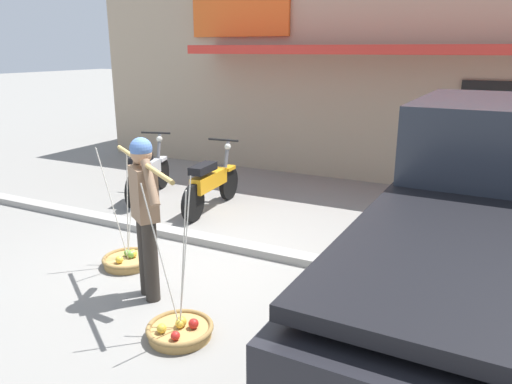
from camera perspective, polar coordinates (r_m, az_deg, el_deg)
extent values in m
plane|color=gray|center=(5.85, -5.06, -9.17)|extent=(90.00, 90.00, 0.00)
cube|color=gray|center=(6.38, -1.73, -6.38)|extent=(20.00, 0.24, 0.10)
cylinder|color=#2D2823|center=(5.30, -12.73, -7.21)|extent=(0.15, 0.15, 0.86)
cylinder|color=#2D2823|center=(5.14, -12.14, -7.94)|extent=(0.15, 0.15, 0.86)
cube|color=#84664C|center=(4.98, -12.93, -0.19)|extent=(0.39, 0.36, 0.54)
sphere|color=tan|center=(4.89, -13.23, 4.37)|extent=(0.21, 0.21, 0.21)
sphere|color=#4C70B2|center=(4.88, -13.26, 4.94)|extent=(0.22, 0.22, 0.22)
cylinder|color=#84664C|center=(5.16, -13.81, 2.29)|extent=(0.33, 0.26, 0.43)
cylinder|color=#84664C|center=(4.72, -12.22, 1.07)|extent=(0.33, 0.26, 0.43)
cylinder|color=tan|center=(4.91, -13.16, 3.40)|extent=(1.48, 1.01, 0.04)
cylinder|color=#B2894C|center=(6.15, -14.65, -7.87)|extent=(0.57, 0.57, 0.09)
torus|color=olive|center=(6.13, -14.68, -7.44)|extent=(0.61, 0.61, 0.05)
sphere|color=yellow|center=(6.13, -14.14, -6.96)|extent=(0.10, 0.10, 0.10)
sphere|color=#6DA840|center=(6.12, -14.34, -7.04)|extent=(0.10, 0.10, 0.10)
sphere|color=#62983A|center=(6.14, -14.25, -6.94)|extent=(0.09, 0.09, 0.09)
sphere|color=#71AE42|center=(6.18, -14.76, -6.87)|extent=(0.08, 0.08, 0.08)
sphere|color=yellow|center=(6.01, -15.63, -7.59)|extent=(0.09, 0.09, 0.09)
cylinder|color=silver|center=(5.99, -14.32, -1.09)|extent=(0.01, 0.27, 1.36)
cylinder|color=silver|center=(5.93, -16.38, -1.44)|extent=(0.24, 0.14, 1.36)
cylinder|color=silver|center=(5.78, -14.74, -1.76)|extent=(0.24, 0.14, 1.36)
cylinder|color=#B2894C|center=(4.66, -8.83, -15.84)|extent=(0.57, 0.57, 0.09)
torus|color=olive|center=(4.63, -8.86, -15.32)|extent=(0.61, 0.61, 0.05)
sphere|color=red|center=(4.59, -7.29, -14.97)|extent=(0.09, 0.09, 0.09)
sphere|color=gold|center=(4.62, -8.86, -14.94)|extent=(0.08, 0.08, 0.08)
sphere|color=gold|center=(4.57, -10.93, -15.33)|extent=(0.09, 0.09, 0.09)
sphere|color=red|center=(4.46, -9.38, -16.19)|extent=(0.08, 0.08, 0.08)
sphere|color=gold|center=(4.63, -8.69, -14.69)|extent=(0.10, 0.10, 0.10)
cylinder|color=silver|center=(4.42, -8.25, -7.07)|extent=(0.01, 0.27, 1.36)
cylinder|color=silver|center=(4.34, -10.98, -7.66)|extent=(0.24, 0.14, 1.36)
cylinder|color=silver|center=(4.21, -8.52, -8.29)|extent=(0.24, 0.14, 1.36)
cylinder|color=black|center=(9.30, -10.93, 2.21)|extent=(0.24, 0.58, 0.58)
cylinder|color=black|center=(8.19, -13.98, 0.11)|extent=(0.24, 0.58, 0.58)
cube|color=silver|center=(9.24, -11.02, 3.78)|extent=(0.22, 0.31, 0.06)
cube|color=silver|center=(8.60, -12.70, 2.47)|extent=(0.45, 0.92, 0.24)
cube|color=black|center=(8.38, -13.27, 3.77)|extent=(0.37, 0.60, 0.12)
cylinder|color=slate|center=(9.12, -11.28, 4.44)|extent=(0.14, 0.30, 0.76)
cylinder|color=black|center=(8.98, -11.61, 6.77)|extent=(0.53, 0.19, 0.04)
sphere|color=silver|center=(9.15, -11.19, 6.07)|extent=(0.11, 0.11, 0.11)
cylinder|color=black|center=(8.44, -3.19, 1.06)|extent=(0.13, 0.58, 0.58)
cylinder|color=black|center=(7.39, -7.34, -1.29)|extent=(0.13, 0.58, 0.58)
cube|color=orange|center=(8.38, -3.22, 2.78)|extent=(0.16, 0.29, 0.06)
cube|color=orange|center=(7.77, -5.51, 1.33)|extent=(0.27, 0.91, 0.24)
cube|color=black|center=(7.55, -6.19, 2.76)|extent=(0.26, 0.58, 0.12)
cylinder|color=slate|center=(8.26, -3.53, 3.50)|extent=(0.08, 0.30, 0.76)
cylinder|color=black|center=(8.11, -3.83, 6.07)|extent=(0.54, 0.08, 0.04)
sphere|color=silver|center=(8.28, -3.32, 5.30)|extent=(0.11, 0.11, 0.11)
cube|color=black|center=(4.22, 27.15, -8.64)|extent=(1.99, 4.74, 0.96)
cylinder|color=black|center=(5.81, 17.64, -5.99)|extent=(0.27, 0.76, 0.76)
cube|color=silver|center=(6.57, 27.42, -3.41)|extent=(0.44, 0.02, 0.12)
cube|color=tan|center=(11.97, 17.17, 13.67)|extent=(13.00, 5.00, 4.20)
cube|color=red|center=(9.02, 13.80, 15.82)|extent=(7.15, 1.00, 0.16)
cube|color=#DB5B1E|center=(10.54, -1.92, 20.08)|extent=(2.20, 0.08, 0.90)
cube|color=black|center=(9.37, 25.57, 5.46)|extent=(1.10, 0.06, 2.00)
cube|color=olive|center=(7.23, 18.04, -3.49)|extent=(0.44, 0.36, 0.32)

